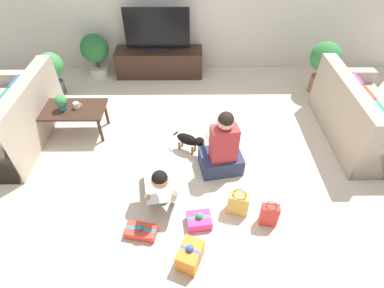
% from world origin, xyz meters
% --- Properties ---
extents(ground_plane, '(16.00, 16.00, 0.00)m').
position_xyz_m(ground_plane, '(0.00, 0.00, 0.00)').
color(ground_plane, beige).
extents(sofa_left, '(0.87, 1.75, 0.88)m').
position_xyz_m(sofa_left, '(-2.42, 0.46, 0.32)').
color(sofa_left, tan).
rests_on(sofa_left, ground_plane).
extents(sofa_right, '(0.87, 1.75, 0.88)m').
position_xyz_m(sofa_right, '(2.42, 0.49, 0.32)').
color(sofa_right, tan).
rests_on(sofa_right, ground_plane).
extents(coffee_table, '(0.95, 0.53, 0.43)m').
position_xyz_m(coffee_table, '(-1.64, 0.60, 0.38)').
color(coffee_table, '#382319').
rests_on(coffee_table, ground_plane).
extents(tv_console, '(1.58, 0.47, 0.49)m').
position_xyz_m(tv_console, '(-0.53, 2.32, 0.24)').
color(tv_console, '#382319').
rests_on(tv_console, ground_plane).
extents(tv, '(1.13, 0.20, 0.75)m').
position_xyz_m(tv, '(-0.53, 2.32, 0.82)').
color(tv, black).
rests_on(tv, tv_console).
extents(potted_plant_corner_right, '(0.49, 0.49, 0.89)m').
position_xyz_m(potted_plant_corner_right, '(2.27, 1.72, 0.57)').
color(potted_plant_corner_right, '#A36042').
rests_on(potted_plant_corner_right, ground_plane).
extents(potted_plant_corner_left, '(0.42, 0.42, 0.74)m').
position_xyz_m(potted_plant_corner_left, '(-2.27, 1.68, 0.46)').
color(potted_plant_corner_left, '#4C4C51').
rests_on(potted_plant_corner_left, ground_plane).
extents(potted_plant_back_left, '(0.50, 0.50, 0.80)m').
position_xyz_m(potted_plant_back_left, '(-1.67, 2.27, 0.47)').
color(potted_plant_back_left, beige).
rests_on(potted_plant_back_left, ground_plane).
extents(person_kneeling, '(0.43, 0.79, 0.76)m').
position_xyz_m(person_kneeling, '(-0.31, -0.63, 0.32)').
color(person_kneeling, '#23232D').
rests_on(person_kneeling, ground_plane).
extents(person_sitting, '(0.58, 0.54, 0.94)m').
position_xyz_m(person_sitting, '(0.43, -0.17, 0.34)').
color(person_sitting, '#283351').
rests_on(person_sitting, ground_plane).
extents(dog, '(0.45, 0.29, 0.30)m').
position_xyz_m(dog, '(0.04, 0.17, 0.20)').
color(dog, black).
rests_on(dog, ground_plane).
extents(gift_box_a, '(0.36, 0.23, 0.16)m').
position_xyz_m(gift_box_a, '(-0.49, -1.12, 0.05)').
color(gift_box_a, red).
rests_on(gift_box_a, ground_plane).
extents(gift_box_b, '(0.29, 0.24, 0.18)m').
position_xyz_m(gift_box_b, '(0.13, -1.00, 0.06)').
color(gift_box_b, '#CC3389').
rests_on(gift_box_b, ground_plane).
extents(gift_box_c, '(0.30, 0.34, 0.29)m').
position_xyz_m(gift_box_c, '(0.03, -1.43, 0.12)').
color(gift_box_c, orange).
rests_on(gift_box_c, ground_plane).
extents(gift_bag_a, '(0.26, 0.18, 0.31)m').
position_xyz_m(gift_bag_a, '(0.57, -0.83, 0.15)').
color(gift_bag_a, '#E5B74C').
rests_on(gift_bag_a, ground_plane).
extents(gift_bag_b, '(0.19, 0.13, 0.32)m').
position_xyz_m(gift_bag_b, '(0.89, -0.99, 0.15)').
color(gift_bag_b, red).
rests_on(gift_bag_b, ground_plane).
extents(mug, '(0.12, 0.08, 0.09)m').
position_xyz_m(mug, '(-1.55, 0.61, 0.47)').
color(mug, silver).
rests_on(mug, coffee_table).
extents(tabletop_plant, '(0.17, 0.17, 0.22)m').
position_xyz_m(tabletop_plant, '(-1.73, 0.58, 0.55)').
color(tabletop_plant, '#336B84').
rests_on(tabletop_plant, coffee_table).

